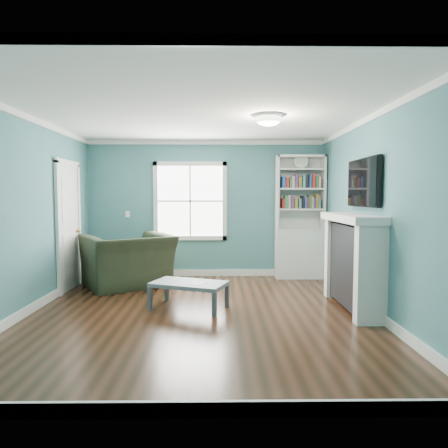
{
  "coord_description": "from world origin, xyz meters",
  "views": [
    {
      "loc": [
        0.25,
        -5.17,
        1.54
      ],
      "look_at": [
        0.32,
        0.4,
        1.15
      ],
      "focal_mm": 32.0,
      "sensor_mm": 36.0,
      "label": 1
    }
  ],
  "objects": [
    {
      "name": "floor",
      "position": [
        0.0,
        0.0,
        0.0
      ],
      "size": [
        5.0,
        5.0,
        0.0
      ],
      "primitive_type": "plane",
      "color": "black",
      "rests_on": "ground"
    },
    {
      "name": "room_walls",
      "position": [
        0.0,
        0.0,
        1.58
      ],
      "size": [
        5.0,
        5.0,
        5.0
      ],
      "color": "#396E72",
      "rests_on": "ground"
    },
    {
      "name": "trim",
      "position": [
        0.0,
        0.0,
        1.24
      ],
      "size": [
        4.5,
        5.0,
        2.6
      ],
      "color": "white",
      "rests_on": "ground"
    },
    {
      "name": "window",
      "position": [
        -0.3,
        2.49,
        1.45
      ],
      "size": [
        1.4,
        0.06,
        1.5
      ],
      "color": "white",
      "rests_on": "room_walls"
    },
    {
      "name": "bookshelf",
      "position": [
        1.77,
        2.3,
        0.92
      ],
      "size": [
        0.9,
        0.35,
        2.31
      ],
      "color": "silver",
      "rests_on": "ground"
    },
    {
      "name": "fireplace",
      "position": [
        2.08,
        0.2,
        0.64
      ],
      "size": [
        0.44,
        1.58,
        1.3
      ],
      "color": "black",
      "rests_on": "ground"
    },
    {
      "name": "tv",
      "position": [
        2.2,
        0.2,
        1.72
      ],
      "size": [
        0.06,
        1.1,
        0.65
      ],
      "primitive_type": "cube",
      "color": "black",
      "rests_on": "fireplace"
    },
    {
      "name": "door",
      "position": [
        -2.22,
        1.4,
        1.07
      ],
      "size": [
        0.12,
        0.98,
        2.17
      ],
      "color": "silver",
      "rests_on": "ground"
    },
    {
      "name": "ceiling_fixture",
      "position": [
        0.9,
        0.1,
        2.55
      ],
      "size": [
        0.38,
        0.38,
        0.15
      ],
      "color": "white",
      "rests_on": "room_walls"
    },
    {
      "name": "light_switch",
      "position": [
        -1.5,
        2.48,
        1.2
      ],
      "size": [
        0.08,
        0.01,
        0.12
      ],
      "primitive_type": "cube",
      "color": "white",
      "rests_on": "room_walls"
    },
    {
      "name": "recliner",
      "position": [
        -1.3,
        1.6,
        0.6
      ],
      "size": [
        1.63,
        1.48,
        1.2
      ],
      "primitive_type": "imported",
      "rotation": [
        0.0,
        0.0,
        -2.58
      ],
      "color": "black",
      "rests_on": "ground"
    },
    {
      "name": "coffee_table",
      "position": [
        -0.16,
        0.26,
        0.32
      ],
      "size": [
        1.13,
        0.86,
        0.36
      ],
      "rotation": [
        0.0,
        0.0,
        -0.36
      ],
      "color": "#464C54",
      "rests_on": "ground"
    },
    {
      "name": "paper_sheet",
      "position": [
        -0.05,
        0.17,
        0.36
      ],
      "size": [
        0.28,
        0.31,
        0.0
      ],
      "primitive_type": "cube",
      "rotation": [
        0.0,
        0.0,
        -0.35
      ],
      "color": "white",
      "rests_on": "coffee_table"
    }
  ]
}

